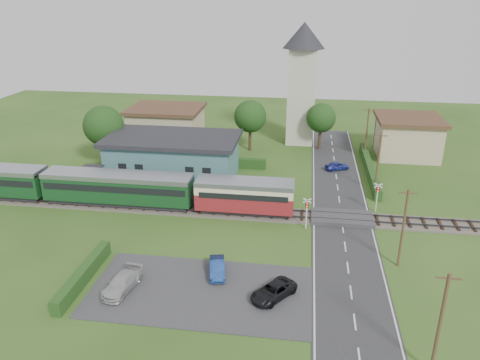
# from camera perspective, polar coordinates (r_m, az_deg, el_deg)

# --- Properties ---
(ground) EXTENTS (120.00, 120.00, 0.00)m
(ground) POSITION_cam_1_polar(r_m,az_deg,el_deg) (47.07, 0.18, -5.19)
(ground) COLOR #2D4C19
(railway_track) EXTENTS (76.00, 3.20, 0.49)m
(railway_track) POSITION_cam_1_polar(r_m,az_deg,el_deg) (48.80, 0.51, -4.01)
(railway_track) COLOR #4C443D
(railway_track) RESTS_ON ground
(road) EXTENTS (6.00, 70.00, 0.05)m
(road) POSITION_cam_1_polar(r_m,az_deg,el_deg) (46.88, 12.43, -5.84)
(road) COLOR #28282B
(road) RESTS_ON ground
(car_park) EXTENTS (17.00, 9.00, 0.08)m
(car_park) POSITION_cam_1_polar(r_m,az_deg,el_deg) (37.18, -4.84, -13.35)
(car_park) COLOR #333335
(car_park) RESTS_ON ground
(crossing_deck) EXTENTS (6.20, 3.40, 0.45)m
(crossing_deck) POSITION_cam_1_polar(r_m,az_deg,el_deg) (48.57, 12.31, -4.54)
(crossing_deck) COLOR #333335
(crossing_deck) RESTS_ON ground
(platform) EXTENTS (30.00, 3.00, 0.45)m
(platform) POSITION_cam_1_polar(r_m,az_deg,el_deg) (53.68, -9.67, -1.69)
(platform) COLOR gray
(platform) RESTS_ON ground
(equipment_hut) EXTENTS (2.30, 2.30, 2.55)m
(equipment_hut) POSITION_cam_1_polar(r_m,az_deg,el_deg) (56.01, -17.59, 0.26)
(equipment_hut) COLOR beige
(equipment_hut) RESTS_ON platform
(station_building) EXTENTS (16.00, 9.00, 5.30)m
(station_building) POSITION_cam_1_polar(r_m,az_deg,el_deg) (57.94, -8.13, 2.82)
(station_building) COLOR #45666C
(station_building) RESTS_ON ground
(train) EXTENTS (43.20, 2.90, 3.40)m
(train) POSITION_cam_1_polar(r_m,az_deg,el_deg) (52.65, -17.82, -0.66)
(train) COLOR #232328
(train) RESTS_ON ground
(church_tower) EXTENTS (6.00, 6.00, 17.60)m
(church_tower) POSITION_cam_1_polar(r_m,az_deg,el_deg) (70.39, 7.61, 12.58)
(church_tower) COLOR beige
(church_tower) RESTS_ON ground
(house_west) EXTENTS (10.80, 8.80, 5.50)m
(house_west) POSITION_cam_1_polar(r_m,az_deg,el_deg) (72.13, -8.94, 6.68)
(house_west) COLOR tan
(house_west) RESTS_ON ground
(house_east) EXTENTS (8.80, 8.80, 5.50)m
(house_east) POSITION_cam_1_polar(r_m,az_deg,el_deg) (69.55, 19.72, 5.08)
(house_east) COLOR tan
(house_east) RESTS_ON ground
(hedge_carpark) EXTENTS (0.80, 9.00, 1.20)m
(hedge_carpark) POSITION_cam_1_polar(r_m,az_deg,el_deg) (39.86, -18.56, -10.93)
(hedge_carpark) COLOR #193814
(hedge_carpark) RESTS_ON ground
(hedge_roadside) EXTENTS (0.80, 18.00, 1.20)m
(hedge_roadside) POSITION_cam_1_polar(r_m,az_deg,el_deg) (61.72, 15.50, 1.36)
(hedge_roadside) COLOR #193814
(hedge_roadside) RESTS_ON ground
(hedge_station) EXTENTS (22.00, 0.80, 1.30)m
(hedge_station) POSITION_cam_1_polar(r_m,az_deg,el_deg) (62.70, -6.91, 2.40)
(hedge_station) COLOR #193814
(hedge_station) RESTS_ON ground
(tree_a) EXTENTS (5.20, 5.20, 8.00)m
(tree_a) POSITION_cam_1_polar(r_m,az_deg,el_deg) (63.28, -16.30, 6.34)
(tree_a) COLOR #332316
(tree_a) RESTS_ON ground
(tree_b) EXTENTS (4.60, 4.60, 7.34)m
(tree_b) POSITION_cam_1_polar(r_m,az_deg,el_deg) (67.00, 1.25, 7.74)
(tree_b) COLOR #332316
(tree_b) RESTS_ON ground
(tree_c) EXTENTS (4.20, 4.20, 6.78)m
(tree_c) POSITION_cam_1_polar(r_m,az_deg,el_deg) (68.61, 9.85, 7.45)
(tree_c) COLOR #332316
(tree_c) RESTS_ON ground
(utility_pole_a) EXTENTS (1.40, 0.22, 7.00)m
(utility_pole_a) POSITION_cam_1_polar(r_m,az_deg,el_deg) (30.66, 23.20, -15.75)
(utility_pole_a) COLOR #473321
(utility_pole_a) RESTS_ON ground
(utility_pole_b) EXTENTS (1.40, 0.22, 7.00)m
(utility_pole_b) POSITION_cam_1_polar(r_m,az_deg,el_deg) (40.59, 19.28, -5.48)
(utility_pole_b) COLOR #473321
(utility_pole_b) RESTS_ON ground
(utility_pole_c) EXTENTS (1.40, 0.22, 7.00)m
(utility_pole_c) POSITION_cam_1_polar(r_m,az_deg,el_deg) (55.12, 16.48, 2.13)
(utility_pole_c) COLOR #473321
(utility_pole_c) RESTS_ON ground
(utility_pole_d) EXTENTS (1.40, 0.22, 7.00)m
(utility_pole_d) POSITION_cam_1_polar(r_m,az_deg,el_deg) (66.47, 15.20, 5.61)
(utility_pole_d) COLOR #473321
(utility_pole_d) RESTS_ON ground
(crossing_signal_near) EXTENTS (0.84, 0.28, 3.28)m
(crossing_signal_near) POSITION_cam_1_polar(r_m,az_deg,el_deg) (45.40, 8.15, -3.49)
(crossing_signal_near) COLOR silver
(crossing_signal_near) RESTS_ON ground
(crossing_signal_far) EXTENTS (0.84, 0.28, 3.28)m
(crossing_signal_far) POSITION_cam_1_polar(r_m,az_deg,el_deg) (50.38, 16.42, -1.56)
(crossing_signal_far) COLOR silver
(crossing_signal_far) RESTS_ON ground
(streetlamp_west) EXTENTS (0.30, 0.30, 5.15)m
(streetlamp_west) POSITION_cam_1_polar(r_m,az_deg,el_deg) (69.96, -15.65, 5.86)
(streetlamp_west) COLOR #3F3F47
(streetlamp_west) RESTS_ON ground
(streetlamp_east) EXTENTS (0.30, 0.30, 5.15)m
(streetlamp_east) POSITION_cam_1_polar(r_m,az_deg,el_deg) (71.64, 16.17, 6.18)
(streetlamp_east) COLOR #3F3F47
(streetlamp_east) RESTS_ON ground
(car_on_road) EXTENTS (3.33, 2.42, 1.05)m
(car_on_road) POSITION_cam_1_polar(r_m,az_deg,el_deg) (61.74, 11.74, 1.70)
(car_on_road) COLOR navy
(car_on_road) RESTS_ON road
(car_park_blue) EXTENTS (1.86, 3.60, 1.13)m
(car_park_blue) POSITION_cam_1_polar(r_m,az_deg,el_deg) (38.72, -2.80, -10.63)
(car_park_blue) COLOR navy
(car_park_blue) RESTS_ON car_park
(car_park_silver) EXTENTS (2.46, 4.48, 1.23)m
(car_park_silver) POSITION_cam_1_polar(r_m,az_deg,el_deg) (37.92, -14.20, -12.05)
(car_park_silver) COLOR #BABABA
(car_park_silver) RESTS_ON car_park
(car_park_dark) EXTENTS (3.82, 4.22, 1.09)m
(car_park_dark) POSITION_cam_1_polar(r_m,az_deg,el_deg) (36.14, 4.08, -13.36)
(car_park_dark) COLOR black
(car_park_dark) RESTS_ON car_park
(pedestrian_near) EXTENTS (0.74, 0.54, 1.90)m
(pedestrian_near) POSITION_cam_1_polar(r_m,az_deg,el_deg) (51.06, -1.51, -1.20)
(pedestrian_near) COLOR gray
(pedestrian_near) RESTS_ON platform
(pedestrian_far) EXTENTS (0.71, 0.87, 1.66)m
(pedestrian_far) POSITION_cam_1_polar(r_m,az_deg,el_deg) (53.91, -13.94, -0.73)
(pedestrian_far) COLOR gray
(pedestrian_far) RESTS_ON platform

